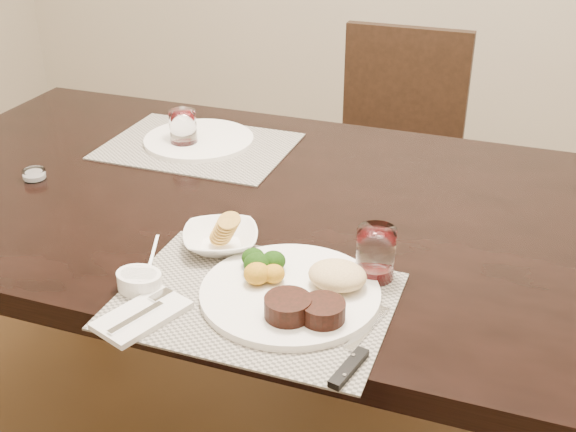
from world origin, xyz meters
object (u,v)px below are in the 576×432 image
(dinner_plate, at_px, (298,290))
(cracker_bowl, at_px, (221,238))
(steak_knife, at_px, (354,358))
(far_plate, at_px, (199,140))
(chair_far, at_px, (394,152))
(wine_glass_near, at_px, (375,256))

(dinner_plate, relative_size, cracker_bowl, 1.64)
(dinner_plate, height_order, cracker_bowl, cracker_bowl)
(steak_knife, relative_size, far_plate, 0.80)
(chair_far, distance_m, wine_glass_near, 1.22)
(chair_far, bearing_deg, steak_knife, -80.58)
(dinner_plate, relative_size, far_plate, 1.10)
(chair_far, xyz_separation_m, steak_knife, (0.23, -1.40, 0.26))
(cracker_bowl, distance_m, wine_glass_near, 0.30)
(cracker_bowl, xyz_separation_m, wine_glass_near, (0.30, -0.00, 0.02))
(cracker_bowl, distance_m, far_plate, 0.54)
(steak_knife, bearing_deg, wine_glass_near, 109.03)
(dinner_plate, distance_m, cracker_bowl, 0.23)
(chair_far, distance_m, steak_knife, 1.45)
(chair_far, xyz_separation_m, wine_glass_near, (0.21, -1.17, 0.29))
(steak_knife, bearing_deg, cracker_bowl, 156.54)
(steak_knife, xyz_separation_m, far_plate, (-0.60, 0.70, 0.00))
(far_plate, bearing_deg, chair_far, 62.02)
(chair_far, xyz_separation_m, cracker_bowl, (-0.10, -1.17, 0.27))
(dinner_plate, xyz_separation_m, cracker_bowl, (-0.19, 0.11, 0.00))
(steak_knife, bearing_deg, dinner_plate, 149.32)
(chair_far, bearing_deg, far_plate, -117.98)
(chair_far, xyz_separation_m, dinner_plate, (0.10, -1.28, 0.27))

